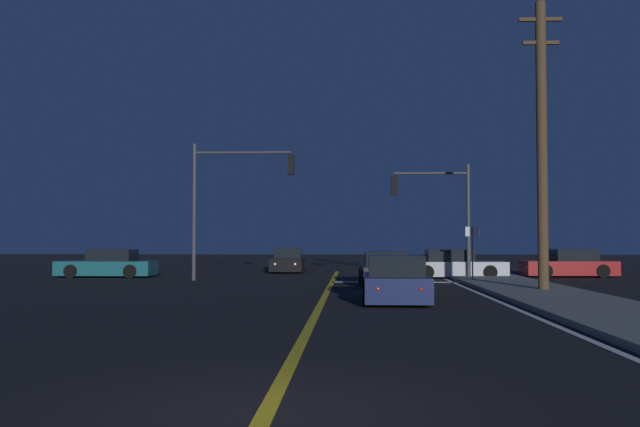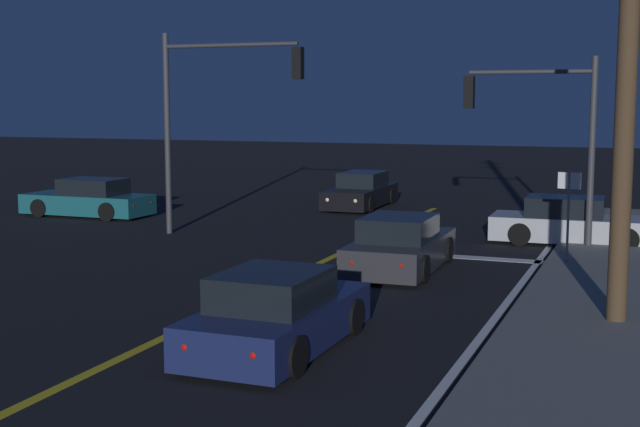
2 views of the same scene
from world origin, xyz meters
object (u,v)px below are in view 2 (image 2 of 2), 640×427
car_distant_tail_silver (572,223)px  traffic_signal_far_left (213,100)px  car_mid_block_teal (89,200)px  car_far_approaching_charcoal (400,246)px  traffic_signal_near_right (542,122)px  car_lead_oncoming_black (361,192)px  car_following_oncoming_navy (277,315)px  utility_pole_right (628,44)px  street_sign_corner (569,202)px

car_distant_tail_silver → traffic_signal_far_left: size_ratio=0.78×
car_mid_block_teal → car_far_approaching_charcoal: bearing=-113.5°
traffic_signal_near_right → traffic_signal_far_left: size_ratio=0.86×
car_lead_oncoming_black → traffic_signal_near_right: 10.73m
car_mid_block_teal → car_following_oncoming_navy: bearing=-134.9°
utility_pole_right → street_sign_corner: 6.73m
car_mid_block_teal → car_distant_tail_silver: same height
car_mid_block_teal → car_distant_tail_silver: size_ratio=0.98×
traffic_signal_far_left → street_sign_corner: traffic_signal_far_left is taller
traffic_signal_far_left → street_sign_corner: bearing=-7.7°
traffic_signal_far_left → car_distant_tail_silver: bearing=13.4°
car_mid_block_teal → car_lead_oncoming_black: same height
car_mid_block_teal → traffic_signal_far_left: size_ratio=0.76×
utility_pole_right → car_far_approaching_charcoal: bearing=143.1°
car_following_oncoming_navy → car_mid_block_teal: bearing=135.8°
car_lead_oncoming_black → utility_pole_right: utility_pole_right is taller
car_mid_block_teal → traffic_signal_far_left: (6.33, -2.47, 3.50)m
car_mid_block_teal → street_sign_corner: (16.74, -3.87, 1.03)m
traffic_signal_far_left → utility_pole_right: bearing=-30.7°
car_mid_block_teal → street_sign_corner: size_ratio=1.93×
traffic_signal_near_right → utility_pole_right: utility_pole_right is taller
traffic_signal_far_left → utility_pole_right: size_ratio=0.62×
car_lead_oncoming_black → utility_pole_right: size_ratio=0.48×
car_far_approaching_charcoal → traffic_signal_near_right: traffic_signal_near_right is taller
car_following_oncoming_navy → traffic_signal_near_right: bearing=77.9°
car_following_oncoming_navy → street_sign_corner: size_ratio=1.77×
car_lead_oncoming_black → traffic_signal_near_right: size_ratio=0.91×
traffic_signal_near_right → car_following_oncoming_navy: bearing=77.2°
car_mid_block_teal → car_far_approaching_charcoal: same height
traffic_signal_far_left → utility_pole_right: (11.81, -7.02, 0.96)m
car_mid_block_teal → utility_pole_right: size_ratio=0.47×
car_mid_block_teal → car_lead_oncoming_black: 10.11m
street_sign_corner → utility_pole_right: bearing=-76.0°
car_lead_oncoming_black → car_following_oncoming_navy: 19.55m
street_sign_corner → car_mid_block_teal: bearing=167.0°
traffic_signal_near_right → street_sign_corner: size_ratio=2.19×
utility_pole_right → traffic_signal_far_left: bearing=149.3°
car_following_oncoming_navy → street_sign_corner: (3.73, 9.09, 1.03)m
car_far_approaching_charcoal → street_sign_corner: 4.25m
car_following_oncoming_navy → utility_pole_right: 7.64m
car_lead_oncoming_black → traffic_signal_far_left: bearing=76.6°
car_distant_tail_silver → traffic_signal_near_right: bearing=-39.9°
traffic_signal_near_right → traffic_signal_far_left: traffic_signal_far_left is taller
car_distant_tail_silver → car_following_oncoming_navy: bearing=-16.8°
car_following_oncoming_navy → utility_pole_right: size_ratio=0.43×
traffic_signal_far_left → car_lead_oncoming_black: bearing=77.8°
street_sign_corner → traffic_signal_near_right: bearing=110.2°
traffic_signal_far_left → utility_pole_right: utility_pole_right is taller
car_far_approaching_charcoal → car_lead_oncoming_black: same height
car_lead_oncoming_black → street_sign_corner: 13.10m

